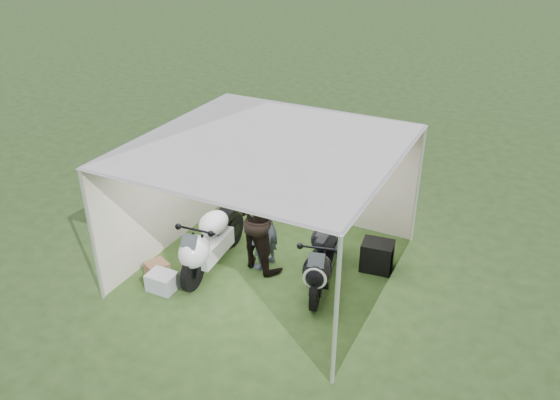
# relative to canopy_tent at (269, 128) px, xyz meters

# --- Properties ---
(ground) EXTENTS (80.00, 80.00, 0.00)m
(ground) POSITION_rel_canopy_tent_xyz_m (0.00, -0.03, -2.58)
(ground) COLOR #2B441B
(ground) RESTS_ON ground
(canopy_tent) EXTENTS (5.66, 5.66, 3.00)m
(canopy_tent) POSITION_rel_canopy_tent_xyz_m (0.00, 0.00, 0.00)
(canopy_tent) COLOR silver
(canopy_tent) RESTS_ON ground
(motorcycle_white) EXTENTS (0.59, 2.12, 1.04)m
(motorcycle_white) POSITION_rel_canopy_tent_xyz_m (-0.88, -0.53, -1.99)
(motorcycle_white) COLOR black
(motorcycle_white) RESTS_ON ground
(motorcycle_black) EXTENTS (0.78, 2.04, 1.02)m
(motorcycle_black) POSITION_rel_canopy_tent_xyz_m (1.03, -0.11, -2.01)
(motorcycle_black) COLOR black
(motorcycle_black) RESTS_ON ground
(paddock_stand) EXTENTS (0.44, 0.33, 0.29)m
(paddock_stand) POSITION_rel_canopy_tent_xyz_m (0.81, 0.80, -2.43)
(paddock_stand) COLOR blue
(paddock_stand) RESTS_ON ground
(person_dark_jacket) EXTENTS (1.11, 0.97, 1.92)m
(person_dark_jacket) POSITION_rel_canopy_tent_xyz_m (-0.16, -0.05, -1.61)
(person_dark_jacket) COLOR black
(person_dark_jacket) RESTS_ON ground
(person_blue_jacket) EXTENTS (0.56, 0.73, 1.77)m
(person_blue_jacket) POSITION_rel_canopy_tent_xyz_m (-0.10, -0.04, -1.69)
(person_blue_jacket) COLOR slate
(person_blue_jacket) RESTS_ON ground
(equipment_box) EXTENTS (0.58, 0.49, 0.53)m
(equipment_box) POSITION_rel_canopy_tent_xyz_m (1.70, 0.76, -2.31)
(equipment_box) COLOR black
(equipment_box) RESTS_ON ground
(crate_0) EXTENTS (0.47, 0.37, 0.30)m
(crate_0) POSITION_rel_canopy_tent_xyz_m (-1.27, -1.41, -2.42)
(crate_0) COLOR silver
(crate_0) RESTS_ON ground
(crate_1) EXTENTS (0.44, 0.44, 0.30)m
(crate_1) POSITION_rel_canopy_tent_xyz_m (-1.54, -1.19, -2.43)
(crate_1) COLOR brown
(crate_1) RESTS_ON ground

